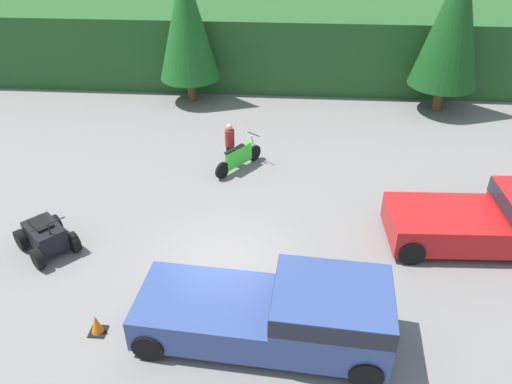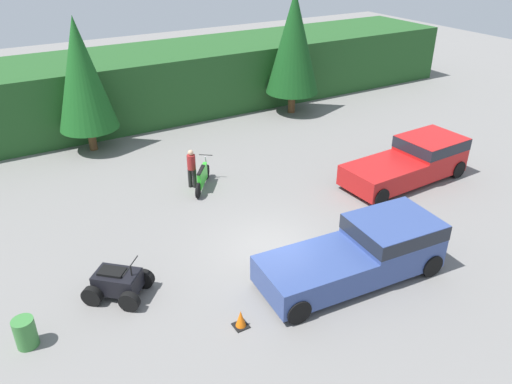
% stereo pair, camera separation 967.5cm
% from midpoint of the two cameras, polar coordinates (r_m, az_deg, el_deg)
% --- Properties ---
extents(ground_plane, '(80.00, 80.00, 0.00)m').
position_cam_midpoint_polar(ground_plane, '(15.56, -12.23, -12.02)').
color(ground_plane, slate).
extents(hillside_backdrop, '(44.00, 6.00, 3.64)m').
position_cam_midpoint_polar(hillside_backdrop, '(28.93, -23.41, 9.73)').
color(hillside_backdrop, '#235123').
rests_on(hillside_backdrop, ground_plane).
extents(tree_left, '(2.88, 2.88, 6.54)m').
position_cam_midpoint_polar(tree_left, '(24.50, -30.08, 10.20)').
color(tree_left, brown).
rests_on(tree_left, ground_plane).
extents(tree_mid_left, '(3.11, 3.11, 7.06)m').
position_cam_midpoint_polar(tree_mid_left, '(26.83, -3.72, 15.83)').
color(tree_mid_left, brown).
rests_on(tree_mid_left, ground_plane).
extents(pickup_truck_red, '(5.92, 2.52, 1.76)m').
position_cam_midpoint_polar(pickup_truck_red, '(19.61, 9.28, 0.66)').
color(pickup_truck_red, red).
rests_on(pickup_truck_red, ground_plane).
extents(pickup_truck_second, '(6.14, 2.73, 1.76)m').
position_cam_midpoint_polar(pickup_truck_second, '(13.58, -1.38, -13.03)').
color(pickup_truck_second, '#334784').
rests_on(pickup_truck_second, ground_plane).
extents(dirt_bike, '(1.56, 2.00, 1.19)m').
position_cam_midpoint_polar(dirt_bike, '(19.75, -18.10, -1.71)').
color(dirt_bike, black).
rests_on(dirt_bike, ground_plane).
extents(quad_atv, '(2.24, 2.21, 1.22)m').
position_cam_midpoint_polar(quad_atv, '(15.35, -32.80, -15.08)').
color(quad_atv, black).
rests_on(quad_atv, ground_plane).
extents(rider_person, '(0.51, 0.51, 1.75)m').
position_cam_midpoint_polar(rider_person, '(19.73, -19.48, -0.47)').
color(rider_person, black).
rests_on(rider_person, ground_plane).
extents(traffic_cone, '(0.42, 0.42, 0.55)m').
position_cam_midpoint_polar(traffic_cone, '(13.08, -20.50, -21.65)').
color(traffic_cone, black).
rests_on(traffic_cone, ground_plane).
extents(steel_barrel, '(0.58, 0.58, 0.88)m').
position_cam_midpoint_polar(steel_barrel, '(15.46, -43.21, -18.88)').
color(steel_barrel, '#387A38').
rests_on(steel_barrel, ground_plane).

